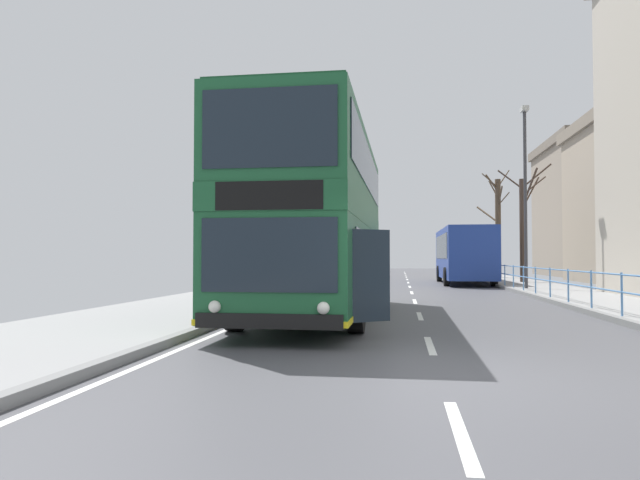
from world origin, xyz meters
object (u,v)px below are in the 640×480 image
(bare_tree_far_00, at_px, (498,225))
(street_lamp_far_side, at_px, (525,183))
(bare_tree_far_01, at_px, (523,225))
(double_decker_bus_main, at_px, (318,222))
(background_bus_far_lane, at_px, (464,254))
(background_building_01, at_px, (624,207))

(bare_tree_far_00, bearing_deg, street_lamp_far_side, -94.42)
(street_lamp_far_side, height_order, bare_tree_far_01, street_lamp_far_side)
(bare_tree_far_01, bearing_deg, double_decker_bus_main, -115.35)
(background_bus_far_lane, distance_m, background_building_01, 20.85)
(bare_tree_far_00, xyz_separation_m, bare_tree_far_01, (0.23, -6.83, -0.38))
(background_bus_far_lane, bearing_deg, double_decker_bus_main, -106.45)
(background_bus_far_lane, relative_size, street_lamp_far_side, 1.21)
(double_decker_bus_main, height_order, background_building_01, background_building_01)
(double_decker_bus_main, relative_size, background_bus_far_lane, 1.10)
(background_building_01, bearing_deg, street_lamp_far_side, -118.66)
(bare_tree_far_01, bearing_deg, street_lamp_far_side, -100.85)
(double_decker_bus_main, height_order, bare_tree_far_01, bare_tree_far_01)
(background_bus_far_lane, xyz_separation_m, bare_tree_far_01, (3.13, -0.48, 1.58))
(background_bus_far_lane, bearing_deg, bare_tree_far_00, 65.50)
(bare_tree_far_01, xyz_separation_m, background_building_01, (10.83, 15.51, 2.16))
(bare_tree_far_01, bearing_deg, background_bus_far_lane, 171.28)
(street_lamp_far_side, bearing_deg, double_decker_bus_main, -122.37)
(background_bus_far_lane, distance_m, bare_tree_far_00, 7.25)
(bare_tree_far_01, distance_m, background_building_01, 19.04)
(bare_tree_far_01, height_order, background_building_01, background_building_01)
(bare_tree_far_01, relative_size, background_building_01, 0.53)
(double_decker_bus_main, height_order, bare_tree_far_00, bare_tree_far_00)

